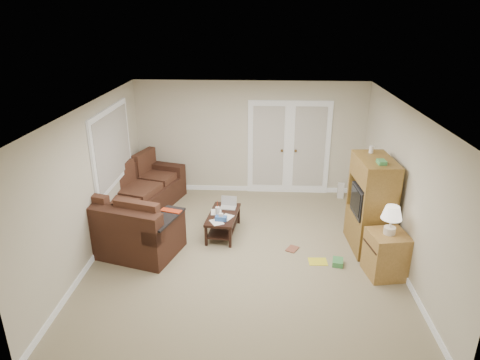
# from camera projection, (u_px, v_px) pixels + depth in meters

# --- Properties ---
(floor) EXTENTS (5.50, 5.50, 0.00)m
(floor) POSITION_uv_depth(u_px,v_px,m) (245.00, 253.00, 7.29)
(floor) COLOR tan
(floor) RESTS_ON ground
(ceiling) EXTENTS (5.00, 5.50, 0.02)m
(ceiling) POSITION_uv_depth(u_px,v_px,m) (246.00, 108.00, 6.38)
(ceiling) COLOR silver
(ceiling) RESTS_ON wall_back
(wall_left) EXTENTS (0.02, 5.50, 2.50)m
(wall_left) POSITION_uv_depth(u_px,v_px,m) (92.00, 182.00, 6.96)
(wall_left) COLOR beige
(wall_left) RESTS_ON floor
(wall_right) EXTENTS (0.02, 5.50, 2.50)m
(wall_right) POSITION_uv_depth(u_px,v_px,m) (404.00, 188.00, 6.71)
(wall_right) COLOR beige
(wall_right) RESTS_ON floor
(wall_back) EXTENTS (5.00, 0.02, 2.50)m
(wall_back) POSITION_uv_depth(u_px,v_px,m) (250.00, 138.00, 9.39)
(wall_back) COLOR beige
(wall_back) RESTS_ON floor
(wall_front) EXTENTS (5.00, 0.02, 2.50)m
(wall_front) POSITION_uv_depth(u_px,v_px,m) (234.00, 289.00, 4.28)
(wall_front) COLOR beige
(wall_front) RESTS_ON floor
(baseboards) EXTENTS (5.00, 5.50, 0.10)m
(baseboards) POSITION_uv_depth(u_px,v_px,m) (245.00, 250.00, 7.28)
(baseboards) COLOR silver
(baseboards) RESTS_ON floor
(french_doors) EXTENTS (1.80, 0.05, 2.13)m
(french_doors) POSITION_uv_depth(u_px,v_px,m) (289.00, 148.00, 9.40)
(french_doors) COLOR silver
(french_doors) RESTS_ON floor
(window_left) EXTENTS (0.05, 1.92, 1.42)m
(window_left) POSITION_uv_depth(u_px,v_px,m) (112.00, 147.00, 7.77)
(window_left) COLOR silver
(window_left) RESTS_ON wall_left
(sectional_sofa) EXTENTS (2.21, 3.47, 0.94)m
(sectional_sofa) POSITION_uv_depth(u_px,v_px,m) (129.00, 210.00, 8.02)
(sectional_sofa) COLOR #3C2117
(sectional_sofa) RESTS_ON floor
(coffee_table) EXTENTS (0.60, 1.05, 0.68)m
(coffee_table) POSITION_uv_depth(u_px,v_px,m) (224.00, 222.00, 7.86)
(coffee_table) COLOR black
(coffee_table) RESTS_ON floor
(tv_armoire) EXTENTS (0.62, 1.05, 1.74)m
(tv_armoire) POSITION_uv_depth(u_px,v_px,m) (371.00, 204.00, 7.21)
(tv_armoire) COLOR olive
(tv_armoire) RESTS_ON floor
(side_cabinet) EXTENTS (0.64, 0.64, 1.17)m
(side_cabinet) POSITION_uv_depth(u_px,v_px,m) (387.00, 251.00, 6.55)
(side_cabinet) COLOR #A97D3E
(side_cabinet) RESTS_ON floor
(space_heater) EXTENTS (0.15, 0.13, 0.34)m
(space_heater) POSITION_uv_depth(u_px,v_px,m) (341.00, 191.00, 9.41)
(space_heater) COLOR white
(space_heater) RESTS_ON floor
(floor_magazine) EXTENTS (0.31, 0.25, 0.01)m
(floor_magazine) POSITION_uv_depth(u_px,v_px,m) (318.00, 262.00, 7.04)
(floor_magazine) COLOR yellow
(floor_magazine) RESTS_ON floor
(floor_greenbox) EXTENTS (0.21, 0.25, 0.09)m
(floor_greenbox) POSITION_uv_depth(u_px,v_px,m) (338.00, 262.00, 6.95)
(floor_greenbox) COLOR #42924D
(floor_greenbox) RESTS_ON floor
(floor_book) EXTENTS (0.26, 0.29, 0.02)m
(floor_book) POSITION_uv_depth(u_px,v_px,m) (288.00, 248.00, 7.44)
(floor_book) COLOR brown
(floor_book) RESTS_ON floor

